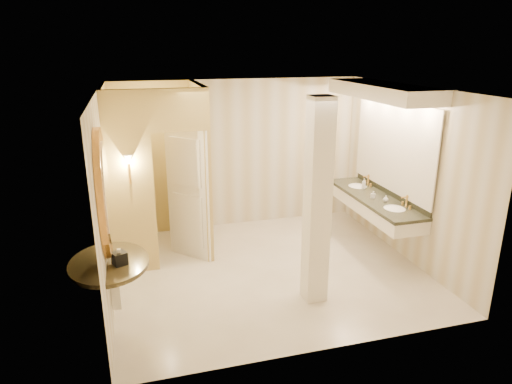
# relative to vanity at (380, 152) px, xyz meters

# --- Properties ---
(floor) EXTENTS (4.50, 4.50, 0.00)m
(floor) POSITION_rel_vanity_xyz_m (-1.98, -0.40, -1.63)
(floor) COLOR #F0E2CF
(floor) RESTS_ON ground
(ceiling) EXTENTS (4.50, 4.50, 0.00)m
(ceiling) POSITION_rel_vanity_xyz_m (-1.98, -0.40, 1.07)
(ceiling) COLOR white
(ceiling) RESTS_ON wall_back
(wall_back) EXTENTS (4.50, 0.02, 2.70)m
(wall_back) POSITION_rel_vanity_xyz_m (-1.98, 1.60, -0.28)
(wall_back) COLOR beige
(wall_back) RESTS_ON floor
(wall_front) EXTENTS (4.50, 0.02, 2.70)m
(wall_front) POSITION_rel_vanity_xyz_m (-1.98, -2.40, -0.28)
(wall_front) COLOR beige
(wall_front) RESTS_ON floor
(wall_left) EXTENTS (0.02, 4.00, 2.70)m
(wall_left) POSITION_rel_vanity_xyz_m (-4.23, -0.40, -0.28)
(wall_left) COLOR beige
(wall_left) RESTS_ON floor
(wall_right) EXTENTS (0.02, 4.00, 2.70)m
(wall_right) POSITION_rel_vanity_xyz_m (0.27, -0.40, -0.28)
(wall_right) COLOR beige
(wall_right) RESTS_ON floor
(toilet_closet) EXTENTS (1.50, 1.55, 2.70)m
(toilet_closet) POSITION_rel_vanity_xyz_m (-3.12, 0.56, -0.24)
(toilet_closet) COLOR #DFD275
(toilet_closet) RESTS_ON floor
(wall_sconce) EXTENTS (0.14, 0.14, 0.42)m
(wall_sconce) POSITION_rel_vanity_xyz_m (-3.90, 0.03, 0.10)
(wall_sconce) COLOR gold
(wall_sconce) RESTS_ON toilet_closet
(vanity) EXTENTS (0.75, 2.42, 2.09)m
(vanity) POSITION_rel_vanity_xyz_m (0.00, 0.00, 0.00)
(vanity) COLOR white
(vanity) RESTS_ON floor
(console_shelf) EXTENTS (1.14, 1.14, 2.02)m
(console_shelf) POSITION_rel_vanity_xyz_m (-4.19, -1.30, -0.28)
(console_shelf) COLOR black
(console_shelf) RESTS_ON floor
(pillar) EXTENTS (0.28, 0.28, 2.70)m
(pillar) POSITION_rel_vanity_xyz_m (-1.63, -1.32, -0.28)
(pillar) COLOR white
(pillar) RESTS_ON floor
(tissue_box) EXTENTS (0.19, 0.19, 0.15)m
(tissue_box) POSITION_rel_vanity_xyz_m (-4.08, -1.41, -0.68)
(tissue_box) COLOR black
(tissue_box) RESTS_ON console_shelf
(toilet) EXTENTS (0.60, 0.80, 0.72)m
(toilet) POSITION_rel_vanity_xyz_m (-3.93, 1.08, -1.27)
(toilet) COLOR white
(toilet) RESTS_ON floor
(soap_bottle_a) EXTENTS (0.07, 0.07, 0.12)m
(soap_bottle_a) POSITION_rel_vanity_xyz_m (-0.11, -0.07, -0.69)
(soap_bottle_a) COLOR beige
(soap_bottle_a) RESTS_ON vanity
(soap_bottle_b) EXTENTS (0.10, 0.10, 0.11)m
(soap_bottle_b) POSITION_rel_vanity_xyz_m (-0.00, -0.29, -0.70)
(soap_bottle_b) COLOR silver
(soap_bottle_b) RESTS_ON vanity
(soap_bottle_c) EXTENTS (0.09, 0.09, 0.19)m
(soap_bottle_c) POSITION_rel_vanity_xyz_m (-0.01, 0.43, -0.66)
(soap_bottle_c) COLOR #C6B28C
(soap_bottle_c) RESTS_ON vanity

